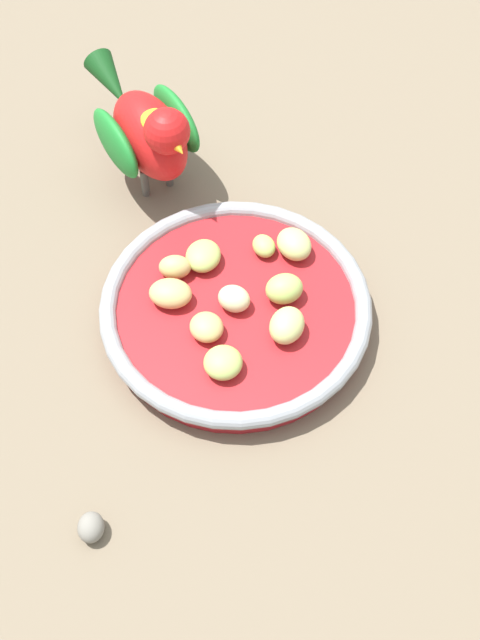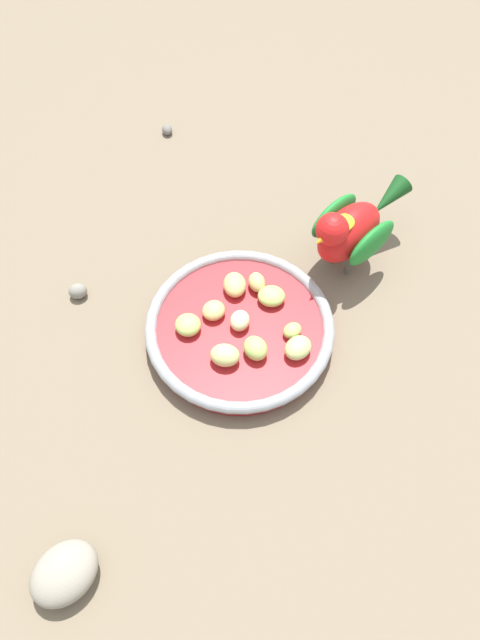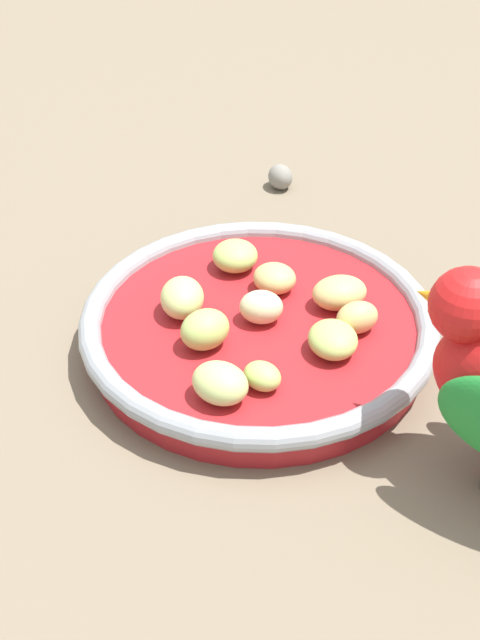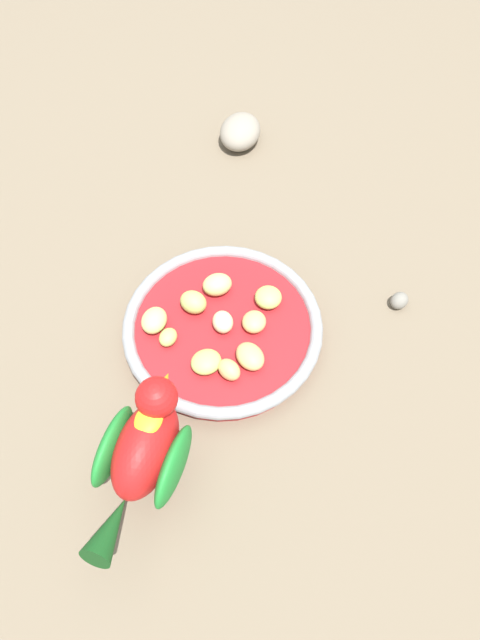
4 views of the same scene
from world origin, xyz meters
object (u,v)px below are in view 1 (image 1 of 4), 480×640
Objects in this scene: apple_piece_1 at (287,325)px; apple_piece_5 at (203,256)px; apple_piece_3 at (234,299)px; apple_piece_6 at (207,327)px; apple_piece_4 at (284,289)px; apple_piece_9 at (175,267)px; apple_piece_2 at (263,246)px; feeding_bowl at (236,311)px; apple_piece_8 at (294,244)px; pebble_1 at (91,527)px; apple_piece_7 at (170,293)px; apple_piece_0 at (223,363)px; parrot at (148,130)px.

apple_piece_5 is at bearing 86.01° from apple_piece_1.
apple_piece_3 is at bearing 99.90° from apple_piece_1.
apple_piece_3 is at bearing 3.43° from apple_piece_6.
apple_piece_9 is at bearing 117.77° from apple_piece_4.
apple_piece_2 is (0.05, 0.07, -0.00)m from apple_piece_1.
feeding_bowl is 6.76× the size of apple_piece_5.
apple_piece_8 is at bearing -39.14° from apple_piece_5.
apple_piece_2 is 0.29m from pebble_1.
apple_piece_2 is at bearing 20.26° from feeding_bowl.
feeding_bowl is 7.20× the size of apple_piece_4.
apple_piece_7 reaches higher than apple_piece_2.
apple_piece_7 is (0.00, 0.05, 0.00)m from apple_piece_6.
apple_piece_0 reaches higher than feeding_bowl.
pebble_1 is (-0.16, -0.02, -0.02)m from apple_piece_0.
apple_piece_0 is at bearing -145.29° from apple_piece_3.
pebble_1 is at bearing -166.76° from feeding_bowl.
apple_piece_1 is at bearing -93.99° from apple_piece_5.
feeding_bowl is 6.34× the size of apple_piece_7.
apple_piece_1 is 0.23m from pebble_1.
apple_piece_6 is (-0.10, -0.02, 0.00)m from apple_piece_2.
apple_piece_1 is at bearing -80.44° from feeding_bowl.
apple_piece_3 is at bearing 34.71° from apple_piece_0.
apple_piece_5 is 0.26m from pebble_1.
apple_piece_5 is at bearing 24.25° from pebble_1.
parrot is (0.03, 0.20, 0.04)m from apple_piece_4.
apple_piece_6 is 0.85× the size of apple_piece_8.
pebble_1 is at bearing -164.41° from apple_piece_6.
apple_piece_1 reaches higher than apple_piece_5.
pebble_1 is (-0.18, -0.05, -0.02)m from apple_piece_6.
apple_piece_5 is 0.08m from apple_piece_6.
apple_piece_2 is at bearing 14.66° from parrot.
parrot is at bearing 51.62° from apple_piece_7.
apple_piece_6 is at bearing 64.56° from apple_piece_0.
apple_piece_9 is (-0.02, 0.11, -0.00)m from apple_piece_1.
apple_piece_7 is at bearing 166.43° from apple_piece_2.
apple_piece_2 is 0.14× the size of parrot.
apple_piece_1 is at bearing -125.92° from apple_piece_2.
feeding_bowl is 8.29× the size of apple_piece_3.
apple_piece_6 is (0.02, 0.03, -0.00)m from apple_piece_0.
feeding_bowl is 0.07m from apple_piece_9.
apple_piece_7 is 0.21m from pebble_1.
apple_piece_7 reaches higher than feeding_bowl.
apple_piece_3 is 0.08m from apple_piece_8.
apple_piece_5 is 0.08m from apple_piece_8.
apple_piece_0 is 0.06m from apple_piece_3.
feeding_bowl is at bearing -159.74° from apple_piece_2.
apple_piece_4 is (0.04, -0.02, 0.02)m from feeding_bowl.
apple_piece_8 reaches higher than apple_piece_7.
apple_piece_9 is (0.04, 0.10, 0.00)m from apple_piece_0.
parrot is (0.12, 0.21, 0.04)m from apple_piece_0.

